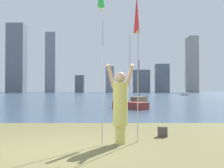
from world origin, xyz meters
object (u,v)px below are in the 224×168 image
at_px(person, 120,104).
at_px(sailboat_0, 185,94).
at_px(bag, 162,132).
at_px(kite_flag_right, 137,18).
at_px(sailboat_2, 139,99).
at_px(sailboat_4, 130,104).

distance_m(person, sailboat_0, 48.55).
bearing_deg(bag, person, -144.46).
xyz_separation_m(kite_flag_right, sailboat_0, (14.90, 45.70, -2.90)).
xyz_separation_m(person, sailboat_0, (15.35, 46.06, -0.62)).
relative_size(person, sailboat_2, 0.45).
bearing_deg(kite_flag_right, sailboat_2, 83.52).
bearing_deg(sailboat_2, person, -97.65).
xyz_separation_m(bag, sailboat_2, (1.42, 18.87, 0.19)).
distance_m(bag, sailboat_0, 47.33).
distance_m(bag, sailboat_4, 9.88).
xyz_separation_m(person, bag, (1.23, 0.88, -0.84)).
bearing_deg(sailboat_0, bag, -107.35).
bearing_deg(kite_flag_right, bag, 33.99).
distance_m(person, sailboat_4, 10.83).
bearing_deg(sailboat_2, bag, -94.31).
xyz_separation_m(person, kite_flag_right, (0.45, 0.35, 2.28)).
relative_size(bag, sailboat_4, 0.06).
bearing_deg(sailboat_4, sailboat_2, 79.76).
bearing_deg(bag, sailboat_4, 91.18).
xyz_separation_m(kite_flag_right, sailboat_4, (0.58, 10.41, -2.95)).
bearing_deg(sailboat_4, sailboat_0, 67.92).
height_order(bag, sailboat_2, sailboat_2).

